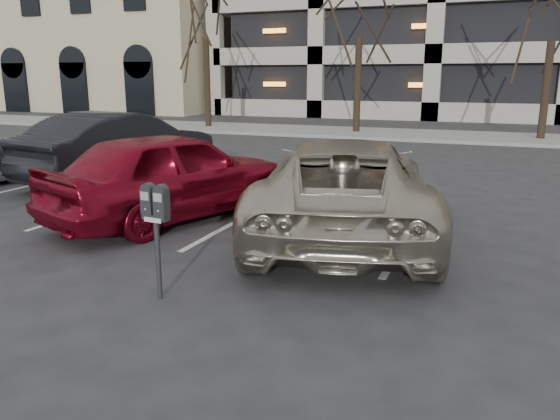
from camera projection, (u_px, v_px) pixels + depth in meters
The scene contains 8 objects.
ground at pixel (282, 258), 7.29m from camera, with size 140.00×140.00×0.00m, color #28282B.
sidewalk at pixel (430, 136), 21.70m from camera, with size 80.00×4.00×0.12m, color gray.
stall_lines at pixel (257, 210), 9.87m from camera, with size 16.90×5.20×0.00m.
office_building at pixel (90, 8), 42.57m from camera, with size 26.00×16.20×15.00m.
parking_meter at pixel (156, 214), 5.74m from camera, with size 0.33×0.15×1.25m.
suv_silver at pixel (344, 187), 8.22m from camera, with size 3.67×5.76×1.49m.
car_red at pixel (173, 174), 9.17m from camera, with size 1.79×4.45×1.52m, color maroon.
car_dark at pixel (121, 147), 12.48m from camera, with size 1.68×4.82×1.59m, color black.
Camera 1 is at (2.54, -6.44, 2.37)m, focal length 35.00 mm.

